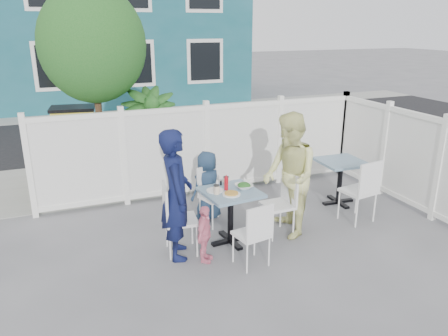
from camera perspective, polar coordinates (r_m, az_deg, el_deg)
name	(u,v)px	position (r m, az deg, el deg)	size (l,w,h in m)	color
ground	(260,255)	(5.96, 4.76, -11.20)	(80.00, 80.00, 0.00)	slate
near_sidewalk	(180,170)	(9.22, -5.70, -0.25)	(24.00, 2.60, 0.01)	gray
street	(144,132)	(12.69, -10.39, 4.71)	(24.00, 5.00, 0.01)	black
far_sidewalk	(126,112)	(15.68, -12.72, 7.15)	(24.00, 1.60, 0.01)	gray
building	(93,22)	(18.71, -16.79, 17.84)	(11.00, 6.00, 6.00)	#13515B
fence_back	(207,151)	(7.74, -2.28, 2.23)	(5.86, 0.08, 1.60)	white
fence_right	(410,161)	(7.78, 23.09, 0.82)	(0.08, 3.66, 1.60)	white
tree	(93,45)	(7.96, -16.78, 15.16)	(1.80, 1.62, 3.59)	#382316
utility_cabinet	(76,145)	(8.91, -18.73, 2.82)	(0.75, 0.53, 1.39)	gold
potted_shrub_a	(149,139)	(8.13, -9.77, 3.78)	(1.03, 1.03, 1.85)	#1A541B
potted_shrub_b	(258,140)	(8.79, 4.52, 3.61)	(1.27, 1.10, 1.41)	#1A541B
main_table	(231,203)	(6.01, 0.86, -4.55)	(0.80, 0.80, 0.77)	teal
spare_table	(341,170)	(7.58, 15.00, -0.31)	(0.75, 0.75, 0.76)	teal
chair_left	(175,214)	(5.78, -6.48, -6.03)	(0.47, 0.49, 0.96)	white
chair_right	(282,199)	(6.34, 7.65, -4.01)	(0.42, 0.43, 0.93)	white
chair_back	(212,190)	(6.66, -1.55, -2.95)	(0.49, 0.48, 0.89)	white
chair_near	(255,231)	(5.46, 4.05, -8.18)	(0.45, 0.44, 0.86)	white
chair_spare	(363,187)	(6.94, 17.70, -2.37)	(0.52, 0.51, 1.00)	white
man	(176,195)	(5.60, -6.25, -3.48)	(0.63, 0.41, 1.72)	#0E143B
woman	(289,176)	(6.22, 8.52, -0.99)	(0.87, 0.68, 1.79)	#CED13A
boy	(207,186)	(6.75, -2.19, -2.35)	(0.54, 0.35, 1.10)	#1E334D
toddler	(205,234)	(5.62, -2.56, -8.64)	(0.45, 0.19, 0.77)	pink
plate_main	(231,194)	(5.81, 0.97, -3.45)	(0.24, 0.24, 0.02)	white
plate_side	(215,190)	(5.94, -1.18, -2.94)	(0.24, 0.24, 0.02)	white
salad_bowl	(244,186)	(6.02, 2.62, -2.43)	(0.24, 0.24, 0.06)	white
coffee_cup_a	(217,190)	(5.81, -0.98, -2.88)	(0.08, 0.08, 0.12)	beige
coffee_cup_b	(226,181)	(6.14, 0.26, -1.72)	(0.07, 0.07, 0.11)	beige
ketchup_bottle	(226,184)	(5.95, 0.30, -2.08)	(0.05, 0.05, 0.17)	#AB0C17
salt_shaker	(217,183)	(6.12, -0.86, -1.99)	(0.03, 0.03, 0.07)	white
pepper_shaker	(221,183)	(6.14, -0.40, -1.97)	(0.03, 0.03, 0.06)	black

